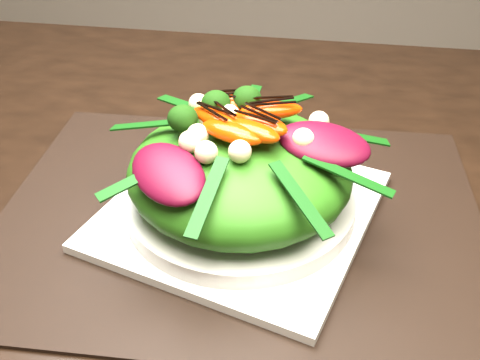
# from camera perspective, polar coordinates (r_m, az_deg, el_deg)

# --- Properties ---
(dining_table) EXTENTS (1.60, 0.90, 0.75)m
(dining_table) POSITION_cam_1_polar(r_m,az_deg,el_deg) (0.58, 13.66, -5.52)
(dining_table) COLOR black
(dining_table) RESTS_ON floor
(placemat) EXTENTS (0.48, 0.37, 0.00)m
(placemat) POSITION_cam_1_polar(r_m,az_deg,el_deg) (0.55, -0.00, -3.56)
(placemat) COLOR black
(placemat) RESTS_ON dining_table
(plate_base) EXTENTS (0.29, 0.29, 0.01)m
(plate_base) POSITION_cam_1_polar(r_m,az_deg,el_deg) (0.55, -0.00, -3.04)
(plate_base) COLOR silver
(plate_base) RESTS_ON placemat
(salad_bowl) EXTENTS (0.24, 0.24, 0.02)m
(salad_bowl) POSITION_cam_1_polar(r_m,az_deg,el_deg) (0.54, 0.00, -1.99)
(salad_bowl) COLOR silver
(salad_bowl) RESTS_ON plate_base
(lettuce_mound) EXTENTS (0.27, 0.27, 0.08)m
(lettuce_mound) POSITION_cam_1_polar(r_m,az_deg,el_deg) (0.52, 0.00, 1.02)
(lettuce_mound) COLOR #2C6613
(lettuce_mound) RESTS_ON salad_bowl
(radicchio_leaf) EXTENTS (0.09, 0.06, 0.02)m
(radicchio_leaf) POSITION_cam_1_polar(r_m,az_deg,el_deg) (0.49, 8.57, 3.67)
(radicchio_leaf) COLOR #420717
(radicchio_leaf) RESTS_ON lettuce_mound
(orange_segment) EXTENTS (0.06, 0.03, 0.02)m
(orange_segment) POSITION_cam_1_polar(r_m,az_deg,el_deg) (0.50, -1.35, 5.94)
(orange_segment) COLOR red
(orange_segment) RESTS_ON lettuce_mound
(broccoli_floret) EXTENTS (0.04, 0.04, 0.04)m
(broccoli_floret) POSITION_cam_1_polar(r_m,az_deg,el_deg) (0.53, -7.13, 7.46)
(broccoli_floret) COLOR #17360A
(broccoli_floret) RESTS_ON lettuce_mound
(macadamia_nut) EXTENTS (0.03, 0.03, 0.02)m
(macadamia_nut) POSITION_cam_1_polar(r_m,az_deg,el_deg) (0.46, 4.01, 2.83)
(macadamia_nut) COLOR beige
(macadamia_nut) RESTS_ON lettuce_mound
(balsamic_drizzle) EXTENTS (0.04, 0.01, 0.00)m
(balsamic_drizzle) POSITION_cam_1_polar(r_m,az_deg,el_deg) (0.50, -1.36, 6.78)
(balsamic_drizzle) COLOR black
(balsamic_drizzle) RESTS_ON orange_segment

